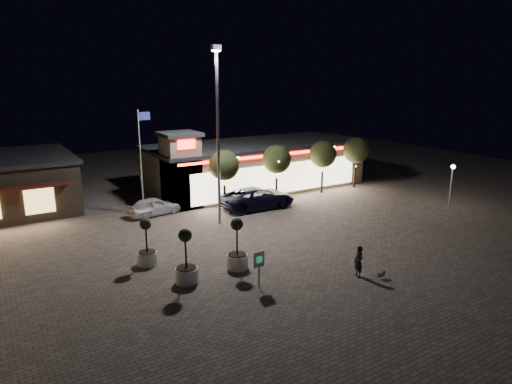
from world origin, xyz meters
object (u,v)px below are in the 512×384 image
pickup_truck (258,198)px  white_sedan (154,206)px  valet_sign (259,262)px  planter_mid (186,266)px  pedestrian (359,262)px  planter_left (147,251)px

pickup_truck → white_sedan: bearing=74.3°
valet_sign → planter_mid: bearing=140.8°
planter_mid → valet_sign: (2.92, -2.38, 0.42)m
pedestrian → valet_sign: bearing=-99.3°
pickup_truck → planter_left: size_ratio=2.26×
pickup_truck → white_sedan: pickup_truck is taller
pickup_truck → planter_left: (-11.34, -6.44, -0.01)m
white_sedan → planter_left: (-3.56, -8.97, 0.15)m
planter_mid → pedestrian: bearing=-27.2°
white_sedan → valet_sign: size_ratio=2.16×
pickup_truck → planter_mid: size_ratio=2.10×
pickup_truck → valet_sign: valet_sign is taller
pedestrian → planter_left: size_ratio=0.63×
pickup_truck → planter_mid: (-10.38, -9.75, 0.05)m
pedestrian → valet_sign: (-5.12, 1.75, 0.47)m
white_sedan → planter_mid: 12.56m
pedestrian → planter_mid: (-8.04, 4.13, 0.05)m
white_sedan → planter_left: 9.65m
planter_mid → white_sedan: bearing=78.1°
white_sedan → valet_sign: 14.68m
white_sedan → pedestrian: 17.30m
pickup_truck → planter_mid: planter_mid is taller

